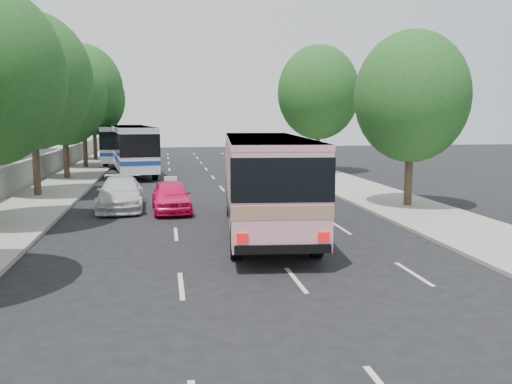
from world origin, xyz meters
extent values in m
plane|color=black|center=(0.00, 0.00, 0.00)|extent=(120.00, 120.00, 0.00)
cube|color=#9E998E|center=(-8.50, 20.00, 0.07)|extent=(4.00, 90.00, 0.15)
cube|color=#9E998E|center=(8.50, 20.00, 0.06)|extent=(4.00, 90.00, 0.12)
cube|color=#9E998E|center=(-10.30, 20.00, 0.90)|extent=(0.30, 90.00, 1.50)
cylinder|color=#38281E|center=(-8.70, 14.00, 1.90)|extent=(0.36, 0.36, 3.80)
ellipsoid|color=#214E1C|center=(-8.70, 14.00, 5.90)|extent=(6.00, 6.00, 6.90)
sphere|color=#214E1C|center=(-8.30, 13.70, 7.10)|extent=(3.90, 3.90, 3.90)
cylinder|color=#38281E|center=(-8.60, 22.00, 1.75)|extent=(0.36, 0.36, 3.50)
ellipsoid|color=#214E1C|center=(-8.60, 22.00, 5.43)|extent=(5.52, 5.52, 6.35)
sphere|color=#214E1C|center=(-8.20, 21.70, 6.53)|extent=(3.59, 3.59, 3.59)
cylinder|color=#38281E|center=(-8.50, 30.00, 2.00)|extent=(0.36, 0.36, 3.99)
ellipsoid|color=#214E1C|center=(-8.50, 30.00, 6.20)|extent=(6.30, 6.30, 7.24)
sphere|color=#214E1C|center=(-8.10, 29.70, 7.46)|extent=(4.09, 4.09, 4.09)
cylinder|color=#38281E|center=(-8.70, 38.00, 1.86)|extent=(0.36, 0.36, 3.72)
ellipsoid|color=#214E1C|center=(-8.70, 38.00, 5.78)|extent=(5.88, 5.88, 6.76)
sphere|color=#214E1C|center=(-8.30, 37.70, 6.96)|extent=(3.82, 3.82, 3.82)
cylinder|color=#38281E|center=(8.70, 8.00, 1.61)|extent=(0.36, 0.36, 3.23)
ellipsoid|color=#214E1C|center=(8.70, 8.00, 5.01)|extent=(5.10, 5.10, 5.87)
sphere|color=#214E1C|center=(9.10, 7.70, 6.04)|extent=(3.32, 3.31, 3.31)
cylinder|color=#38281E|center=(9.00, 24.00, 1.90)|extent=(0.36, 0.36, 3.80)
ellipsoid|color=#214E1C|center=(9.00, 24.00, 5.90)|extent=(6.00, 6.00, 6.90)
sphere|color=#214E1C|center=(9.40, 23.70, 7.10)|extent=(3.90, 3.90, 3.90)
cube|color=pink|center=(1.30, 3.83, 1.98)|extent=(3.71, 10.86, 2.85)
cube|color=#9E7A59|center=(1.30, 3.83, 1.65)|extent=(3.75, 10.88, 0.37)
cube|color=black|center=(1.30, 3.83, 2.50)|extent=(3.76, 10.89, 1.17)
cube|color=pink|center=(1.30, 3.83, 3.32)|extent=(3.73, 10.88, 0.17)
cylinder|color=black|center=(0.44, 7.12, 0.55)|extent=(0.43, 1.13, 1.11)
cylinder|color=black|center=(2.79, 6.89, 0.55)|extent=(0.43, 1.13, 1.11)
cylinder|color=black|center=(-0.23, 0.34, 0.55)|extent=(0.43, 1.13, 1.11)
cylinder|color=black|center=(2.12, 0.11, 0.55)|extent=(0.43, 1.13, 1.11)
imported|color=#FA1564|center=(-2.00, 8.69, 0.68)|extent=(1.81, 4.08, 1.36)
imported|color=silver|center=(-4.23, 9.74, 0.70)|extent=(2.11, 4.90, 1.41)
cube|color=white|center=(-4.50, 24.95, 1.99)|extent=(3.98, 11.71, 2.92)
cube|color=black|center=(-4.50, 24.95, 2.35)|extent=(4.03, 11.75, 1.44)
cube|color=navy|center=(-4.50, 24.95, 1.24)|extent=(4.02, 11.74, 0.29)
cube|color=white|center=(-4.50, 24.95, 3.38)|extent=(4.00, 11.74, 0.13)
cylinder|color=black|center=(-6.05, 28.41, 0.53)|extent=(0.45, 1.08, 1.05)
cylinder|color=black|center=(-3.93, 28.70, 0.53)|extent=(0.45, 1.08, 1.05)
cylinder|color=black|center=(-5.02, 20.82, 0.53)|extent=(0.45, 1.08, 1.05)
cylinder|color=black|center=(-2.89, 21.11, 0.53)|extent=(0.45, 1.08, 1.05)
cube|color=silver|center=(-5.71, 33.82, 1.93)|extent=(2.92, 11.26, 2.83)
cube|color=black|center=(-5.71, 33.82, 2.28)|extent=(2.98, 11.29, 1.39)
cube|color=navy|center=(-5.71, 33.82, 1.21)|extent=(2.97, 11.28, 0.28)
cube|color=silver|center=(-5.71, 33.82, 3.28)|extent=(2.95, 11.28, 0.13)
cylinder|color=black|center=(-6.57, 37.40, 0.51)|extent=(0.35, 1.04, 1.02)
cylinder|color=black|center=(-4.50, 37.30, 0.51)|extent=(0.35, 1.04, 1.02)
cylinder|color=black|center=(-6.94, 29.97, 0.51)|extent=(0.35, 1.04, 1.02)
cylinder|color=black|center=(-4.88, 29.87, 0.51)|extent=(0.35, 1.04, 1.02)
cube|color=silver|center=(-2.00, 8.69, 1.45)|extent=(0.56, 0.21, 0.18)
camera|label=1|loc=(-2.22, -14.99, 4.12)|focal=38.00mm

